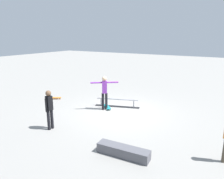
% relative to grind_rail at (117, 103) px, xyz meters
% --- Properties ---
extents(ground_plane, '(60.00, 60.00, 0.00)m').
position_rel_grind_rail_xyz_m(ground_plane, '(-0.46, 0.62, -0.18)').
color(ground_plane, gray).
extents(grind_rail, '(2.20, 0.95, 0.41)m').
position_rel_grind_rail_xyz_m(grind_rail, '(0.00, 0.00, 0.00)').
color(grind_rail, black).
rests_on(grind_rail, ground_plane).
extents(skate_ledge, '(1.63, 0.47, 0.30)m').
position_rel_grind_rail_xyz_m(skate_ledge, '(-2.36, 3.83, -0.03)').
color(skate_ledge, '#595960').
rests_on(skate_ledge, ground_plane).
extents(skater_main, '(1.09, 0.86, 1.64)m').
position_rel_grind_rail_xyz_m(skater_main, '(0.30, 0.68, 0.77)').
color(skater_main, black).
rests_on(skater_main, ground_plane).
extents(skateboard_main, '(0.72, 0.69, 0.09)m').
position_rel_grind_rail_xyz_m(skateboard_main, '(0.31, 0.44, -0.10)').
color(skateboard_main, teal).
rests_on(skateboard_main, ground_plane).
extents(bystander_black_shirt, '(0.21, 0.35, 1.52)m').
position_rel_grind_rail_xyz_m(bystander_black_shirt, '(0.89, 3.58, 0.68)').
color(bystander_black_shirt, black).
rests_on(bystander_black_shirt, ground_plane).
extents(loose_skateboard_orange, '(0.79, 0.58, 0.09)m').
position_rel_grind_rail_xyz_m(loose_skateboard_orange, '(3.70, 0.68, -0.10)').
color(loose_skateboard_orange, orange).
rests_on(loose_skateboard_orange, ground_plane).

